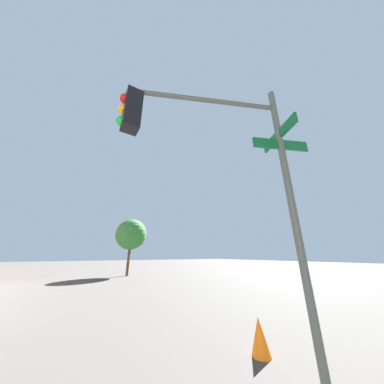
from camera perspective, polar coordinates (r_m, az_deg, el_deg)
The scene contains 3 objects.
traffic_signal_near at distance 3.29m, azimuth 6.54°, elevation 14.00°, with size 1.73×3.28×5.03m.
street_tree at distance 18.57m, azimuth -18.72°, elevation -12.63°, with size 2.82×2.82×5.04m.
traffic_cone at distance 4.58m, azimuth 20.66°, elevation -36.92°, with size 0.36×0.36×0.63m, color orange.
Camera 1 is at (-8.27, -4.05, 1.78)m, focal length 16.82 mm.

